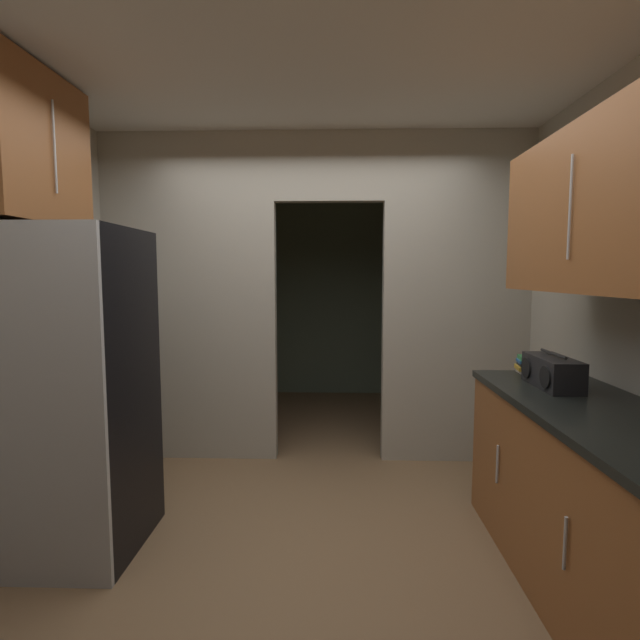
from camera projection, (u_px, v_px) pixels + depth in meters
name	position (u px, v px, depth m)	size (l,w,h in m)	color
ground	(305.00, 554.00, 2.70)	(20.00, 20.00, 0.00)	brown
kitchen_overhead_slab	(308.00, 77.00, 2.87)	(3.90, 6.88, 0.06)	silver
kitchen_partition	(312.00, 291.00, 4.00)	(3.50, 0.12, 2.70)	#ADA899
adjoining_room_shell	(321.00, 292.00, 5.64)	(3.50, 2.35, 2.70)	slate
refrigerator	(68.00, 392.00, 2.69)	(0.77, 0.77, 1.81)	black
lower_cabinet_run	(594.00, 502.00, 2.32)	(0.67, 1.83, 0.92)	brown
upper_cabinet_counterside	(611.00, 207.00, 2.19)	(0.36, 1.65, 0.78)	brown
upper_cabinet_fridgeside	(22.00, 147.00, 2.67)	(0.36, 0.85, 0.84)	brown
boombox	(552.00, 372.00, 2.70)	(0.19, 0.43, 0.20)	black
book_stack	(527.00, 365.00, 3.09)	(0.15, 0.17, 0.11)	beige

